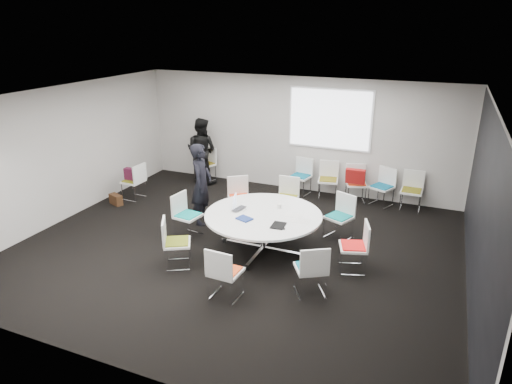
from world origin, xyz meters
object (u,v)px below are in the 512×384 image
at_px(chair_back_b, 328,187).
at_px(person_back, 201,151).
at_px(chair_ring_h, 311,278).
at_px(chair_back_e, 411,198).
at_px(laptop, 241,210).
at_px(maroon_bag, 133,174).
at_px(chair_back_a, 300,183).
at_px(chair_ring_c, 286,206).
at_px(chair_ring_a, 353,256).
at_px(cup, 279,206).
at_px(person_main, 201,184).
at_px(conference_table, 263,224).
at_px(brown_bag, 116,199).
at_px(chair_ring_g, 225,282).
at_px(chair_ring_d, 240,205).
at_px(chair_back_c, 356,191).
at_px(chair_ring_e, 188,224).
at_px(chair_ring_b, 339,225).
at_px(chair_person_back, 205,170).
at_px(chair_back_d, 381,194).
at_px(chair_spare_left, 135,188).

relative_size(chair_back_b, person_back, 0.51).
distance_m(chair_ring_h, chair_back_e, 4.32).
bearing_deg(laptop, maroon_bag, 81.97).
bearing_deg(chair_back_e, chair_back_a, 0.92).
bearing_deg(chair_ring_h, chair_ring_c, 85.02).
height_order(chair_ring_a, cup, chair_ring_a).
height_order(chair_ring_c, cup, chair_ring_c).
height_order(chair_back_a, person_main, person_main).
bearing_deg(conference_table, brown_bag, 169.06).
bearing_deg(chair_ring_g, maroon_bag, 145.71).
height_order(chair_ring_a, chair_ring_d, same).
bearing_deg(person_main, chair_back_e, -69.25).
distance_m(chair_back_b, person_main, 3.24).
bearing_deg(maroon_bag, conference_table, -18.02).
height_order(chair_back_b, person_back, person_back).
bearing_deg(chair_back_c, chair_ring_a, 81.08).
bearing_deg(chair_ring_h, chair_back_b, 69.40).
xyz_separation_m(chair_ring_a, chair_back_a, (-1.94, 3.19, 0.00)).
height_order(chair_back_b, maroon_bag, chair_back_b).
bearing_deg(chair_ring_h, chair_ring_e, 128.43).
distance_m(conference_table, chair_ring_h, 1.65).
distance_m(chair_ring_b, chair_back_c, 2.06).
relative_size(chair_ring_d, chair_ring_h, 1.00).
relative_size(conference_table, cup, 23.75).
bearing_deg(maroon_bag, chair_ring_b, -2.34).
bearing_deg(chair_ring_e, brown_bag, -101.07).
bearing_deg(brown_bag, chair_person_back, 64.59).
bearing_deg(chair_back_b, laptop, 63.32).
height_order(chair_back_d, brown_bag, chair_back_d).
bearing_deg(chair_spare_left, chair_person_back, -23.27).
xyz_separation_m(chair_back_b, chair_back_c, (0.67, -0.00, 0.00)).
xyz_separation_m(chair_ring_a, brown_bag, (-5.69, 0.87, -0.16)).
bearing_deg(chair_ring_g, chair_ring_c, 95.24).
height_order(chair_back_c, chair_back_e, same).
bearing_deg(cup, chair_ring_h, -54.05).
relative_size(chair_back_e, laptop, 2.71).
distance_m(chair_back_d, person_back, 4.64).
relative_size(person_main, brown_bag, 4.75).
height_order(chair_ring_b, brown_bag, chair_ring_b).
relative_size(chair_ring_b, person_back, 0.51).
bearing_deg(chair_spare_left, chair_ring_g, -124.28).
relative_size(chair_ring_b, chair_ring_g, 1.00).
bearing_deg(person_main, chair_back_c, -59.08).
distance_m(chair_ring_c, chair_person_back, 3.18).
distance_m(chair_ring_b, chair_back_d, 2.12).
xyz_separation_m(cup, maroon_bag, (-4.00, 0.88, -0.16)).
xyz_separation_m(chair_back_c, chair_back_d, (0.59, -0.00, 0.00)).
relative_size(chair_back_e, cup, 9.78).
relative_size(chair_ring_d, person_back, 0.51).
height_order(chair_spare_left, cup, chair_spare_left).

